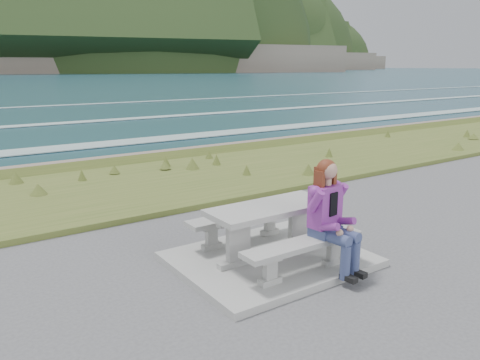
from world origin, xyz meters
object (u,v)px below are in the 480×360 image
Objects in this scene: picnic_table at (270,217)px; bench_landward at (304,248)px; bench_seaward at (242,220)px; seated_woman at (334,231)px.

bench_landward is (0.00, -0.70, -0.23)m from picnic_table.
picnic_table is 0.74m from bench_landward.
picnic_table reaches higher than bench_seaward.
picnic_table is at bearing 107.79° from seated_woman.
bench_landward is at bearing -90.00° from bench_seaward.
picnic_table is 1.22× the size of seated_woman.
bench_seaward is at bearing 90.00° from bench_landward.
picnic_table is 1.00× the size of bench_seaward.
bench_seaward is (0.00, 0.70, -0.23)m from picnic_table.
picnic_table is at bearing -90.00° from bench_seaward.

